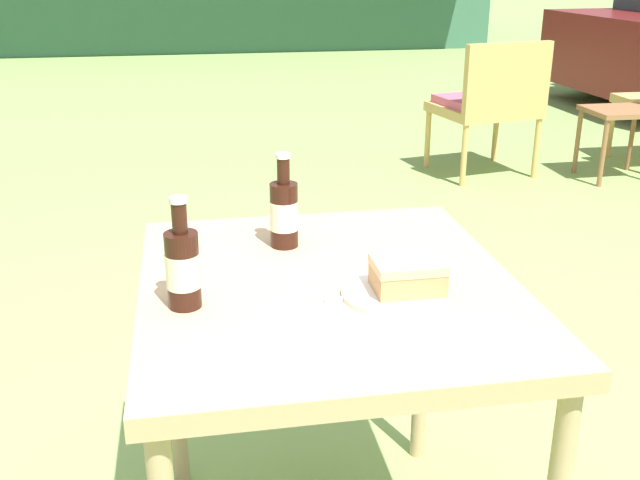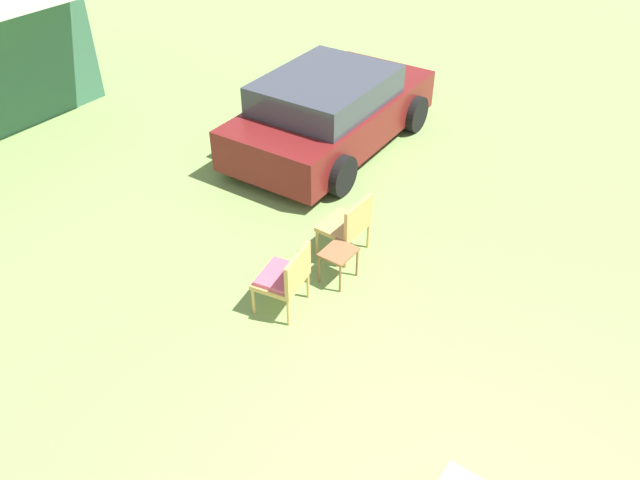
{
  "view_description": "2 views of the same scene",
  "coord_description": "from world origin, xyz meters",
  "px_view_note": "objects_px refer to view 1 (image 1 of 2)",
  "views": [
    {
      "loc": [
        -0.25,
        -1.33,
        1.33
      ],
      "look_at": [
        0.0,
        0.1,
        0.78
      ],
      "focal_mm": 42.0,
      "sensor_mm": 36.0,
      "label": 1
    },
    {
      "loc": [
        -2.61,
        -0.43,
        5.15
      ],
      "look_at": [
        1.95,
        2.83,
        0.9
      ],
      "focal_mm": 35.0,
      "sensor_mm": 36.0,
      "label": 2
    }
  ],
  "objects_px": {
    "garden_side_table": "(622,120)",
    "cake_on_plate": "(403,281)",
    "patio_table": "(329,316)",
    "wicker_chair_cushioned": "(490,100)",
    "cola_bottle_far": "(183,267)",
    "cola_bottle_near": "(284,212)"
  },
  "relations": [
    {
      "from": "wicker_chair_cushioned",
      "to": "cake_on_plate",
      "type": "distance_m",
      "value": 3.51
    },
    {
      "from": "cola_bottle_near",
      "to": "cake_on_plate",
      "type": "bearing_deg",
      "value": -57.52
    },
    {
      "from": "patio_table",
      "to": "cake_on_plate",
      "type": "xyz_separation_m",
      "value": [
        0.13,
        -0.08,
        0.1
      ]
    },
    {
      "from": "garden_side_table",
      "to": "cola_bottle_near",
      "type": "bearing_deg",
      "value": -132.68
    },
    {
      "from": "cake_on_plate",
      "to": "cola_bottle_near",
      "type": "xyz_separation_m",
      "value": [
        -0.19,
        0.29,
        0.05
      ]
    },
    {
      "from": "cola_bottle_far",
      "to": "cola_bottle_near",
      "type": "bearing_deg",
      "value": 50.93
    },
    {
      "from": "wicker_chair_cushioned",
      "to": "cake_on_plate",
      "type": "xyz_separation_m",
      "value": [
        -1.48,
        -3.17,
        0.28
      ]
    },
    {
      "from": "wicker_chair_cushioned",
      "to": "patio_table",
      "type": "xyz_separation_m",
      "value": [
        -1.61,
        -3.08,
        0.17
      ]
    },
    {
      "from": "wicker_chair_cushioned",
      "to": "patio_table",
      "type": "relative_size",
      "value": 1.03
    },
    {
      "from": "wicker_chair_cushioned",
      "to": "cake_on_plate",
      "type": "relative_size",
      "value": 4.23
    },
    {
      "from": "garden_side_table",
      "to": "cola_bottle_far",
      "type": "relative_size",
      "value": 2.11
    },
    {
      "from": "wicker_chair_cushioned",
      "to": "cake_on_plate",
      "type": "height_order",
      "value": "wicker_chair_cushioned"
    },
    {
      "from": "patio_table",
      "to": "cola_bottle_near",
      "type": "distance_m",
      "value": 0.27
    },
    {
      "from": "wicker_chair_cushioned",
      "to": "cola_bottle_far",
      "type": "xyz_separation_m",
      "value": [
        -1.89,
        -3.15,
        0.33
      ]
    },
    {
      "from": "wicker_chair_cushioned",
      "to": "cola_bottle_near",
      "type": "xyz_separation_m",
      "value": [
        -1.67,
        -2.88,
        0.33
      ]
    },
    {
      "from": "wicker_chair_cushioned",
      "to": "garden_side_table",
      "type": "bearing_deg",
      "value": 153.88
    },
    {
      "from": "cola_bottle_near",
      "to": "patio_table",
      "type": "bearing_deg",
      "value": -73.79
    },
    {
      "from": "garden_side_table",
      "to": "cake_on_plate",
      "type": "xyz_separation_m",
      "value": [
        -2.27,
        -2.95,
        0.38
      ]
    },
    {
      "from": "cake_on_plate",
      "to": "cola_bottle_far",
      "type": "height_order",
      "value": "cola_bottle_far"
    },
    {
      "from": "patio_table",
      "to": "cake_on_plate",
      "type": "height_order",
      "value": "cake_on_plate"
    },
    {
      "from": "garden_side_table",
      "to": "patio_table",
      "type": "xyz_separation_m",
      "value": [
        -2.39,
        -2.87,
        0.28
      ]
    },
    {
      "from": "cola_bottle_far",
      "to": "garden_side_table",
      "type": "bearing_deg",
      "value": 47.64
    }
  ]
}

